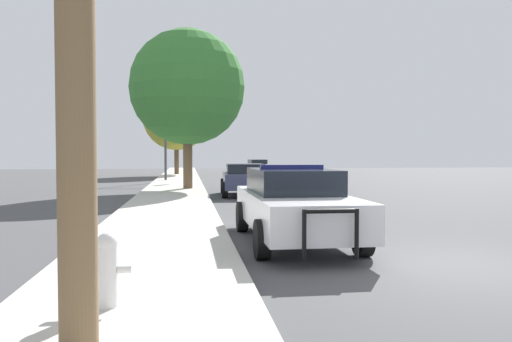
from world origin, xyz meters
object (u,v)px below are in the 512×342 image
Objects in this scene: police_car at (294,203)px; tree_sidewalk_far at (176,117)px; tree_sidewalk_mid at (187,87)px; car_background_distant at (257,165)px; car_background_midblock at (244,178)px; traffic_light at (185,126)px; fire_hydrant at (107,267)px.

tree_sidewalk_far reaches higher than police_car.
police_car is at bearing -81.65° from tree_sidewalk_mid.
car_background_distant is 1.16× the size of car_background_midblock.
car_background_distant is at bearing 73.98° from tree_sidewalk_mid.
traffic_light is 17.33m from car_background_distant.
fire_hydrant is at bearing -89.98° from tree_sidewalk_far.
car_background_midblock is 5.94m from tree_sidewalk_mid.
tree_sidewalk_far is (-0.78, 9.93, 1.29)m from traffic_light.
tree_sidewalk_mid is at bearing -81.64° from police_car.
tree_sidewalk_mid is (-6.79, -23.65, 4.43)m from car_background_distant.
police_car is 1.28× the size of car_background_midblock.
car_background_midblock is 0.53× the size of tree_sidewalk_far.
car_background_distant is 0.60× the size of tree_sidewalk_mid.
fire_hydrant is 0.11× the size of tree_sidewalk_far.
car_background_distant is (6.94, 15.60, -2.99)m from traffic_light.
traffic_light is 8.18m from tree_sidewalk_mid.
fire_hydrant is (-3.09, -4.48, -0.23)m from police_car.
car_background_distant is 0.62× the size of tree_sidewalk_far.
fire_hydrant is 19.86m from tree_sidewalk_mid.
traffic_light is 1.07× the size of car_background_distant.
car_background_distant is at bearing 83.44° from car_background_midblock.
tree_sidewalk_far is (-3.40, 21.15, 4.23)m from car_background_midblock.
fire_hydrant is at bearing -92.71° from tree_sidewalk_mid.
police_car is 33.22m from tree_sidewalk_far.
traffic_light reaches higher than car_background_distant.
car_background_midblock reaches higher than car_background_distant.
car_background_distant is 27.16m from car_background_midblock.
car_background_midblock is at bearing -51.99° from tree_sidewalk_mid.
tree_sidewalk_far is (-0.01, 37.29, 4.41)m from fire_hydrant.
traffic_light is at bearing -85.48° from tree_sidewalk_far.
car_background_midblock is at bearing 78.15° from fire_hydrant.
fire_hydrant is at bearing -102.32° from car_background_distant.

